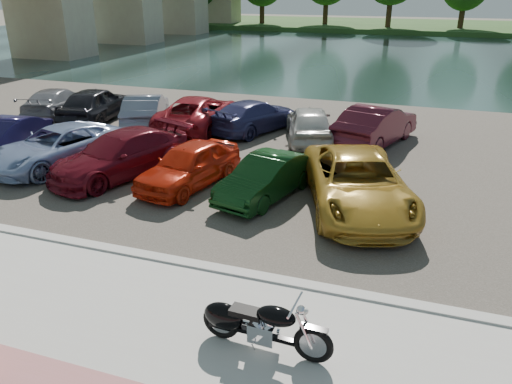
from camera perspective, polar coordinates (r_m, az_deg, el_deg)
ground at (r=9.33m, az=-5.12°, el=-16.08°), size 200.00×200.00×0.00m
promenade at (r=8.62m, az=-7.98°, el=-19.68°), size 60.00×6.00×0.10m
kerb at (r=10.80m, az=-0.80°, el=-9.56°), size 60.00×0.30×0.14m
parking_lot at (r=18.79m, az=8.56°, el=4.38°), size 60.00×18.00×0.04m
river at (r=47.06m, az=15.61°, el=14.73°), size 120.00×40.00×0.00m
far_bank at (r=78.85m, az=17.57°, el=17.63°), size 120.00×24.00×0.60m
motorcycle at (r=8.66m, az=-0.27°, el=-14.78°), size 2.33×0.75×1.05m
car_1 at (r=20.08m, az=-27.05°, el=5.41°), size 1.79×4.24×1.36m
car_2 at (r=18.32m, az=-21.64°, el=4.82°), size 3.54×5.30×1.35m
car_3 at (r=16.71m, az=-15.19°, el=4.14°), size 3.59×5.28×1.42m
car_4 at (r=15.43m, az=-7.66°, el=3.09°), size 2.33×4.19×1.35m
car_5 at (r=14.45m, az=1.18°, el=1.67°), size 2.23×3.95×1.23m
car_6 at (r=13.96m, az=11.49°, el=1.08°), size 4.22×6.03×1.53m
car_7 at (r=25.61m, az=-21.77°, el=9.51°), size 2.89×4.87×1.32m
car_8 at (r=24.14m, az=-17.88°, el=9.57°), size 2.45×4.74×1.54m
car_9 at (r=22.56m, az=-12.48°, el=9.11°), size 3.01×4.57×1.42m
car_10 at (r=21.73m, az=-6.61°, el=9.01°), size 2.70×5.32×1.44m
car_11 at (r=21.27m, az=-0.19°, el=8.70°), size 3.33×4.93×1.32m
car_12 at (r=19.91m, az=6.12°, el=7.77°), size 2.89×4.55×1.44m
car_13 at (r=19.97m, az=13.53°, el=7.45°), size 2.96×4.92×1.53m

